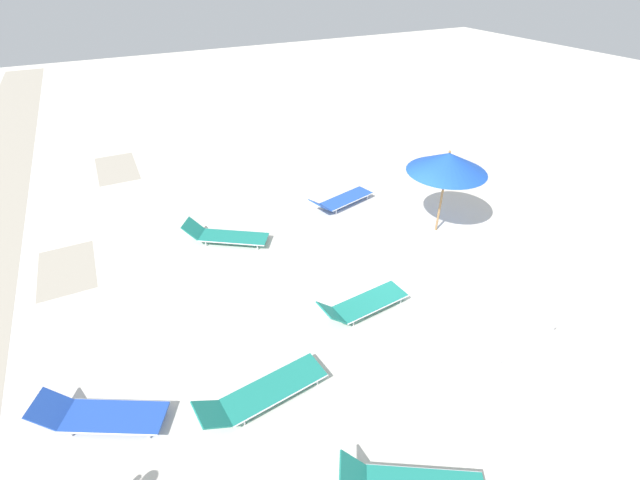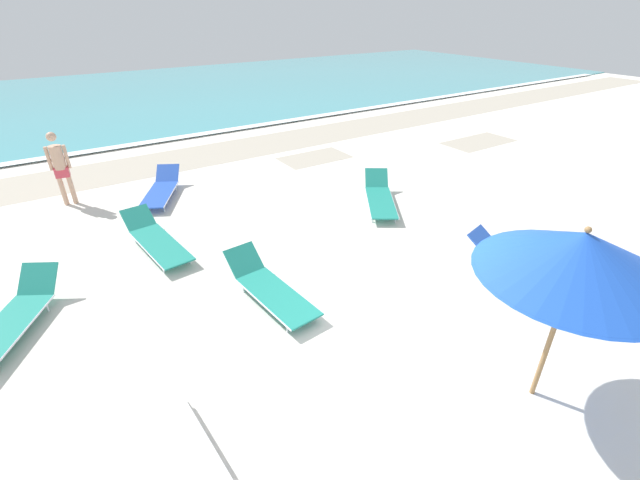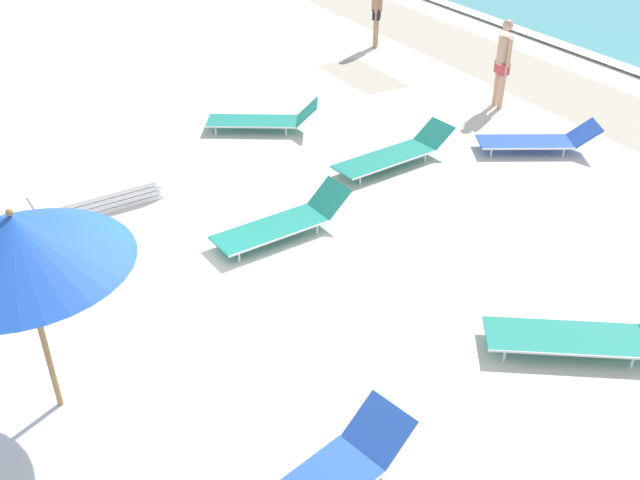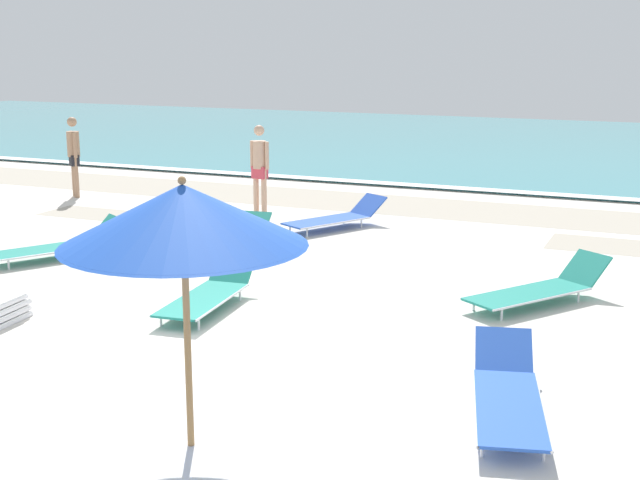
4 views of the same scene
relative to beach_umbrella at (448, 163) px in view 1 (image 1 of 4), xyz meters
The scene contains 8 objects.
ground_plane 3.16m from the beach_umbrella, 110.03° to the left, with size 60.00×60.00×0.16m.
beach_umbrella is the anchor object (origin of this frame).
lounger_stack 4.67m from the beach_umbrella, 160.15° to the left, with size 0.74×1.95×0.32m.
sun_lounger_under_umbrella 9.28m from the beach_umbrella, 103.96° to the left, with size 1.53×2.12×0.52m.
sun_lounger_beside_umbrella 7.20m from the beach_umbrella, 115.44° to the left, with size 0.86×2.36×0.51m.
sun_lounger_near_water_left 3.48m from the beach_umbrella, 35.42° to the left, with size 1.13×2.28×0.51m.
sun_lounger_near_water_right 6.12m from the beach_umbrella, 69.06° to the left, with size 1.74×2.17×0.56m.
sun_lounger_mid_beach_solo 4.43m from the beach_umbrella, 117.53° to the left, with size 0.79×2.13×0.55m.
Camera 1 is at (-6.76, 5.31, 6.53)m, focal length 24.00 mm.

